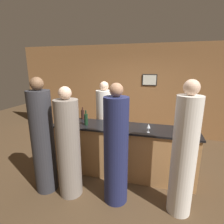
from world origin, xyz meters
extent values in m
plane|color=#4C3823|center=(0.00, 0.00, 0.00)|extent=(14.00, 14.00, 0.00)
cube|color=olive|center=(0.00, 2.34, 1.40)|extent=(8.00, 0.06, 2.80)
cube|color=black|center=(0.34, 2.30, 1.75)|extent=(0.44, 0.02, 0.34)
cube|color=silver|center=(0.34, 2.29, 1.75)|extent=(0.39, 0.00, 0.29)
cube|color=#B27F4C|center=(0.00, 0.00, 0.49)|extent=(2.75, 0.60, 0.98)
cube|color=black|center=(0.00, 0.00, 0.99)|extent=(2.81, 0.66, 0.03)
cylinder|color=silver|center=(-0.59, 0.72, 0.80)|extent=(0.40, 0.40, 1.60)
sphere|color=beige|center=(-0.59, 0.72, 1.71)|extent=(0.21, 0.21, 0.21)
cylinder|color=gray|center=(-0.72, -0.81, 0.83)|extent=(0.38, 0.38, 1.65)
sphere|color=beige|center=(-0.72, -0.81, 1.75)|extent=(0.20, 0.20, 0.20)
cylinder|color=silver|center=(1.04, -0.74, 0.89)|extent=(0.34, 0.34, 1.78)
sphere|color=beige|center=(1.04, -0.74, 1.88)|extent=(0.21, 0.21, 0.21)
cylinder|color=#1E234C|center=(0.06, -0.76, 0.86)|extent=(0.38, 0.38, 1.72)
sphere|color=#A37556|center=(0.06, -0.76, 1.82)|extent=(0.20, 0.20, 0.20)
cylinder|color=#2D2D33|center=(-1.20, -0.82, 0.89)|extent=(0.37, 0.37, 1.78)
sphere|color=brown|center=(-1.20, -0.82, 1.88)|extent=(0.21, 0.21, 0.21)
cylinder|color=black|center=(-0.72, -0.10, 1.12)|extent=(0.07, 0.07, 0.22)
cylinder|color=black|center=(-0.72, -0.10, 1.28)|extent=(0.03, 0.03, 0.08)
cylinder|color=black|center=(-0.95, 0.26, 1.11)|extent=(0.07, 0.07, 0.20)
cylinder|color=black|center=(-0.95, 0.26, 1.25)|extent=(0.03, 0.03, 0.07)
cylinder|color=silver|center=(-1.22, -0.26, 1.01)|extent=(0.05, 0.05, 0.00)
cylinder|color=silver|center=(-1.22, -0.26, 1.06)|extent=(0.01, 0.01, 0.08)
cone|color=silver|center=(-1.22, -0.26, 1.13)|extent=(0.07, 0.07, 0.06)
cylinder|color=silver|center=(1.26, 0.02, 1.01)|extent=(0.05, 0.05, 0.00)
cylinder|color=silver|center=(1.26, 0.02, 1.07)|extent=(0.01, 0.01, 0.10)
cone|color=silver|center=(1.26, 0.02, 1.15)|extent=(0.08, 0.08, 0.06)
cylinder|color=silver|center=(0.50, -0.18, 1.01)|extent=(0.05, 0.05, 0.00)
cylinder|color=silver|center=(0.50, -0.18, 1.05)|extent=(0.01, 0.01, 0.08)
cone|color=silver|center=(0.50, -0.18, 1.13)|extent=(0.07, 0.07, 0.07)
camera|label=1|loc=(0.64, -3.15, 2.13)|focal=28.00mm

